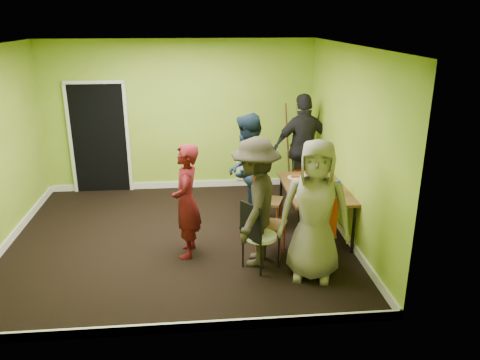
{
  "coord_description": "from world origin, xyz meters",
  "views": [
    {
      "loc": [
        0.31,
        -6.42,
        3.17
      ],
      "look_at": [
        0.91,
        0.0,
        0.9
      ],
      "focal_mm": 35.0,
      "sensor_mm": 36.0,
      "label": 1
    }
  ],
  "objects_px": {
    "chair_bentwood": "(257,233)",
    "easel": "(300,149)",
    "orange_bottle": "(307,180)",
    "person_front_end": "(315,211)",
    "chair_left_far": "(264,195)",
    "person_standing": "(186,201)",
    "chair_front_end": "(319,226)",
    "person_left_far": "(247,171)",
    "chair_back_end": "(305,164)",
    "dining_table": "(315,190)",
    "person_left_near": "(256,203)",
    "person_back_end": "(303,147)",
    "blue_bottle": "(338,187)",
    "thermos": "(311,178)",
    "chair_left_near": "(266,218)"
  },
  "relations": [
    {
      "from": "person_standing",
      "to": "easel",
      "type": "bearing_deg",
      "value": 142.63
    },
    {
      "from": "thermos",
      "to": "orange_bottle",
      "type": "bearing_deg",
      "value": 92.06
    },
    {
      "from": "chair_front_end",
      "to": "person_front_end",
      "type": "height_order",
      "value": "person_front_end"
    },
    {
      "from": "blue_bottle",
      "to": "person_left_near",
      "type": "xyz_separation_m",
      "value": [
        -1.25,
        -0.5,
        0.01
      ]
    },
    {
      "from": "dining_table",
      "to": "person_left_far",
      "type": "height_order",
      "value": "person_left_far"
    },
    {
      "from": "chair_bentwood",
      "to": "person_back_end",
      "type": "relative_size",
      "value": 0.5
    },
    {
      "from": "dining_table",
      "to": "chair_back_end",
      "type": "xyz_separation_m",
      "value": [
        0.15,
        1.34,
        -0.0
      ]
    },
    {
      "from": "orange_bottle",
      "to": "person_left_far",
      "type": "height_order",
      "value": "person_left_far"
    },
    {
      "from": "chair_front_end",
      "to": "person_back_end",
      "type": "bearing_deg",
      "value": 82.86
    },
    {
      "from": "person_left_near",
      "to": "person_front_end",
      "type": "xyz_separation_m",
      "value": [
        0.68,
        -0.42,
        0.03
      ]
    },
    {
      "from": "thermos",
      "to": "orange_bottle",
      "type": "distance_m",
      "value": 0.19
    },
    {
      "from": "person_front_end",
      "to": "chair_bentwood",
      "type": "bearing_deg",
      "value": 177.81
    },
    {
      "from": "person_left_near",
      "to": "dining_table",
      "type": "bearing_deg",
      "value": 147.89
    },
    {
      "from": "orange_bottle",
      "to": "person_standing",
      "type": "bearing_deg",
      "value": -157.92
    },
    {
      "from": "person_front_end",
      "to": "person_standing",
      "type": "bearing_deg",
      "value": 171.8
    },
    {
      "from": "dining_table",
      "to": "person_standing",
      "type": "height_order",
      "value": "person_standing"
    },
    {
      "from": "chair_bentwood",
      "to": "person_standing",
      "type": "bearing_deg",
      "value": -156.16
    },
    {
      "from": "person_front_end",
      "to": "chair_left_far",
      "type": "bearing_deg",
      "value": 121.58
    },
    {
      "from": "chair_back_end",
      "to": "person_left_far",
      "type": "relative_size",
      "value": 0.55
    },
    {
      "from": "chair_bentwood",
      "to": "dining_table",
      "type": "bearing_deg",
      "value": 97.98
    },
    {
      "from": "thermos",
      "to": "person_left_far",
      "type": "relative_size",
      "value": 0.13
    },
    {
      "from": "person_standing",
      "to": "person_front_end",
      "type": "height_order",
      "value": "person_front_end"
    },
    {
      "from": "chair_left_far",
      "to": "dining_table",
      "type": "bearing_deg",
      "value": 89.88
    },
    {
      "from": "chair_back_end",
      "to": "dining_table",
      "type": "bearing_deg",
      "value": 82.1
    },
    {
      "from": "dining_table",
      "to": "blue_bottle",
      "type": "xyz_separation_m",
      "value": [
        0.24,
        -0.32,
        0.16
      ]
    },
    {
      "from": "chair_left_far",
      "to": "person_standing",
      "type": "height_order",
      "value": "person_standing"
    },
    {
      "from": "person_standing",
      "to": "person_left_near",
      "type": "xyz_separation_m",
      "value": [
        0.91,
        -0.32,
        0.07
      ]
    },
    {
      "from": "chair_left_far",
      "to": "person_standing",
      "type": "bearing_deg",
      "value": -34.54
    },
    {
      "from": "chair_back_end",
      "to": "person_left_far",
      "type": "height_order",
      "value": "person_left_far"
    },
    {
      "from": "blue_bottle",
      "to": "person_standing",
      "type": "height_order",
      "value": "person_standing"
    },
    {
      "from": "chair_bentwood",
      "to": "easel",
      "type": "distance_m",
      "value": 3.01
    },
    {
      "from": "chair_bentwood",
      "to": "person_back_end",
      "type": "height_order",
      "value": "person_back_end"
    },
    {
      "from": "orange_bottle",
      "to": "easel",
      "type": "bearing_deg",
      "value": 81.71
    },
    {
      "from": "chair_front_end",
      "to": "easel",
      "type": "relative_size",
      "value": 0.59
    },
    {
      "from": "orange_bottle",
      "to": "person_front_end",
      "type": "xyz_separation_m",
      "value": [
        -0.25,
        -1.48,
        0.12
      ]
    },
    {
      "from": "chair_front_end",
      "to": "blue_bottle",
      "type": "relative_size",
      "value": 4.89
    },
    {
      "from": "person_front_end",
      "to": "chair_front_end",
      "type": "bearing_deg",
      "value": 78.68
    },
    {
      "from": "easel",
      "to": "person_left_far",
      "type": "distance_m",
      "value": 1.74
    },
    {
      "from": "chair_bentwood",
      "to": "chair_left_near",
      "type": "bearing_deg",
      "value": 121.68
    },
    {
      "from": "chair_left_far",
      "to": "person_standing",
      "type": "xyz_separation_m",
      "value": [
        -1.18,
        -0.8,
        0.25
      ]
    },
    {
      "from": "dining_table",
      "to": "person_standing",
      "type": "xyz_separation_m",
      "value": [
        -1.91,
        -0.51,
        0.1
      ]
    },
    {
      "from": "thermos",
      "to": "person_left_near",
      "type": "relative_size",
      "value": 0.14
    },
    {
      "from": "chair_left_far",
      "to": "orange_bottle",
      "type": "bearing_deg",
      "value": 106.93
    },
    {
      "from": "person_standing",
      "to": "thermos",
      "type": "bearing_deg",
      "value": 112.34
    },
    {
      "from": "chair_front_end",
      "to": "person_standing",
      "type": "xyz_separation_m",
      "value": [
        -1.72,
        0.49,
        0.22
      ]
    },
    {
      "from": "chair_bentwood",
      "to": "person_front_end",
      "type": "xyz_separation_m",
      "value": [
        0.68,
        -0.23,
        0.38
      ]
    },
    {
      "from": "chair_left_far",
      "to": "thermos",
      "type": "height_order",
      "value": "thermos"
    },
    {
      "from": "dining_table",
      "to": "chair_back_end",
      "type": "distance_m",
      "value": 1.35
    },
    {
      "from": "chair_bentwood",
      "to": "thermos",
      "type": "xyz_separation_m",
      "value": [
        0.94,
        1.08,
        0.34
      ]
    },
    {
      "from": "person_front_end",
      "to": "person_back_end",
      "type": "bearing_deg",
      "value": 96.86
    }
  ]
}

